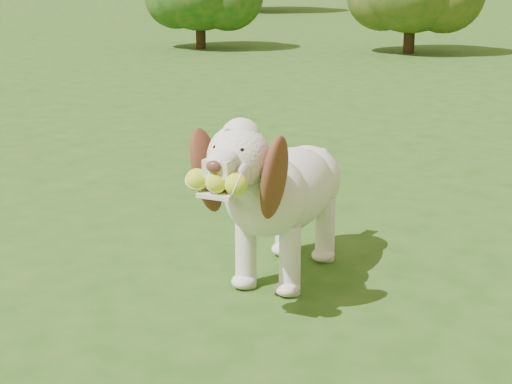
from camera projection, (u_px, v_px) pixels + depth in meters
The scene contains 2 objects.
ground at pixel (165, 267), 3.83m from camera, with size 80.00×80.00×0.00m, color #234915.
dog at pixel (279, 187), 3.57m from camera, with size 0.53×1.19×0.77m.
Camera 1 is at (2.33, -2.76, 1.38)m, focal length 60.00 mm.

